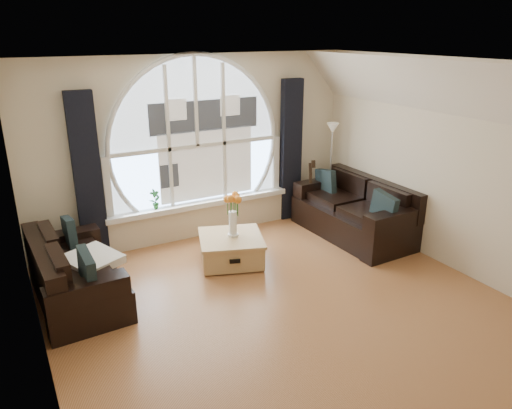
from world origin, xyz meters
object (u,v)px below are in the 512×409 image
coffee_chest (231,248)px  guitar (308,190)px  vase_flowers (233,209)px  sofa_left (76,269)px  floor_lamp (330,171)px  potted_plant (155,199)px  sofa_right (354,211)px

coffee_chest → guitar: bearing=42.2°
vase_flowers → guitar: (1.75, 0.74, -0.23)m
sofa_left → floor_lamp: (4.23, 0.79, 0.40)m
vase_flowers → potted_plant: vase_flowers is taller
guitar → floor_lamp: bearing=17.4°
coffee_chest → potted_plant: size_ratio=2.82×
floor_lamp → coffee_chest: bearing=-161.1°
potted_plant → sofa_left: bearing=-140.4°
sofa_right → guitar: bearing=106.2°
sofa_right → potted_plant: 2.99m
sofa_left → vase_flowers: vase_flowers is taller
vase_flowers → potted_plant: bearing=125.1°
floor_lamp → sofa_left: bearing=-169.4°
floor_lamp → potted_plant: bearing=174.0°
coffee_chest → vase_flowers: bearing=41.1°
sofa_left → guitar: guitar is taller
coffee_chest → vase_flowers: size_ratio=1.20×
sofa_right → vase_flowers: size_ratio=2.79×
potted_plant → vase_flowers: bearing=-54.9°
potted_plant → coffee_chest: bearing=-56.9°
sofa_left → floor_lamp: 4.33m
vase_flowers → potted_plant: 1.28m
vase_flowers → guitar: bearing=23.1°
guitar → coffee_chest: bearing=-139.1°
coffee_chest → potted_plant: bearing=142.3°
vase_flowers → guitar: size_ratio=0.66×
sofa_right → guitar: guitar is taller
floor_lamp → vase_flowers: bearing=-161.2°
sofa_left → coffee_chest: size_ratio=2.03×
sofa_right → potted_plant: potted_plant is taller
guitar → potted_plant: guitar is taller
sofa_left → coffee_chest: (2.02, 0.03, -0.19)m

